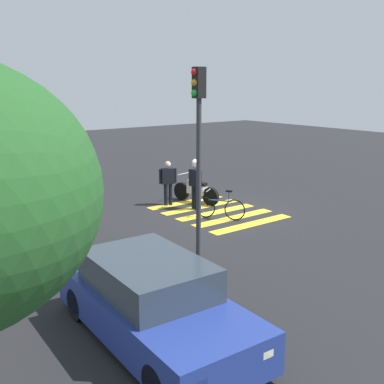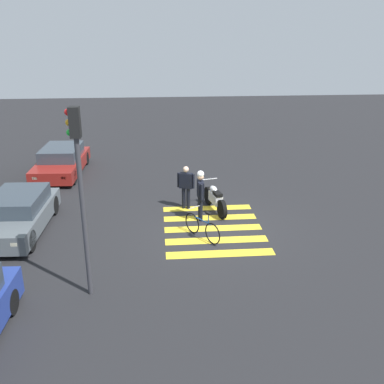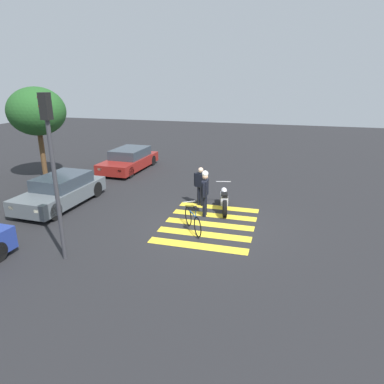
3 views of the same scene
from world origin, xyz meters
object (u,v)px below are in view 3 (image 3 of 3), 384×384
object	(u,v)px
traffic_light_pole	(51,154)
leaning_bicycle	(193,221)
car_maroon_wagon	(129,160)
officer_by_motorcycle	(201,184)
police_motorcycle	(224,200)
car_grey_coupe	(61,191)
officer_on_foot	(205,190)

from	to	relation	value
traffic_light_pole	leaning_bicycle	bearing A→B (deg)	-47.75
car_maroon_wagon	traffic_light_pole	size ratio (longest dim) A/B	0.93
officer_by_motorcycle	police_motorcycle	bearing A→B (deg)	-107.04
police_motorcycle	car_grey_coupe	bearing A→B (deg)	99.78
officer_on_foot	car_maroon_wagon	world-z (taller)	officer_on_foot
leaning_bicycle	car_grey_coupe	bearing A→B (deg)	80.04
officer_by_motorcycle	officer_on_foot	bearing A→B (deg)	-157.97
officer_on_foot	car_maroon_wagon	size ratio (longest dim) A/B	0.41
officer_by_motorcycle	traffic_light_pole	xyz separation A→B (m)	(-5.50, 2.87, 2.25)
car_maroon_wagon	car_grey_coupe	bearing A→B (deg)	177.78
car_maroon_wagon	traffic_light_pole	xyz separation A→B (m)	(-10.21, -2.63, 2.60)
officer_on_foot	officer_by_motorcycle	xyz separation A→B (m)	(1.09, 0.44, -0.12)
traffic_light_pole	car_grey_coupe	bearing A→B (deg)	35.64
officer_on_foot	car_maroon_wagon	distance (m)	8.31
car_grey_coupe	officer_on_foot	bearing A→B (deg)	-86.17
officer_by_motorcycle	car_grey_coupe	world-z (taller)	officer_by_motorcycle
leaning_bicycle	officer_by_motorcycle	bearing A→B (deg)	7.86
leaning_bicycle	officer_on_foot	bearing A→B (deg)	-3.27
leaning_bicycle	officer_by_motorcycle	world-z (taller)	officer_by_motorcycle
police_motorcycle	officer_by_motorcycle	size ratio (longest dim) A/B	1.26
car_maroon_wagon	police_motorcycle	bearing A→B (deg)	-127.50
police_motorcycle	traffic_light_pole	world-z (taller)	traffic_light_pole
traffic_light_pole	officer_by_motorcycle	bearing A→B (deg)	-27.56
officer_on_foot	traffic_light_pole	bearing A→B (deg)	143.13
officer_by_motorcycle	leaning_bicycle	bearing A→B (deg)	-172.14
police_motorcycle	car_maroon_wagon	distance (m)	8.27
officer_on_foot	car_maroon_wagon	bearing A→B (deg)	45.70
officer_by_motorcycle	car_grey_coupe	xyz separation A→B (m)	(-1.50, 5.74, -0.33)
police_motorcycle	car_grey_coupe	size ratio (longest dim) A/B	0.49
police_motorcycle	officer_by_motorcycle	xyz separation A→B (m)	(0.33, 1.07, 0.48)
leaning_bicycle	police_motorcycle	bearing A→B (deg)	-17.57
car_grey_coupe	car_maroon_wagon	size ratio (longest dim) A/B	0.96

